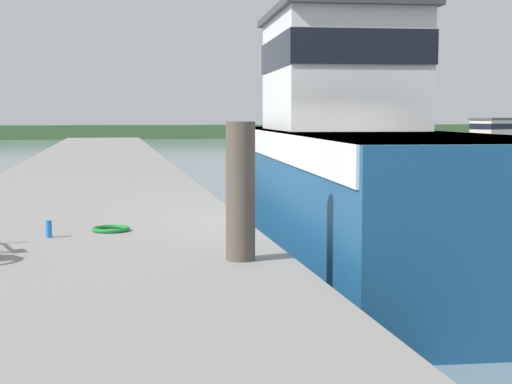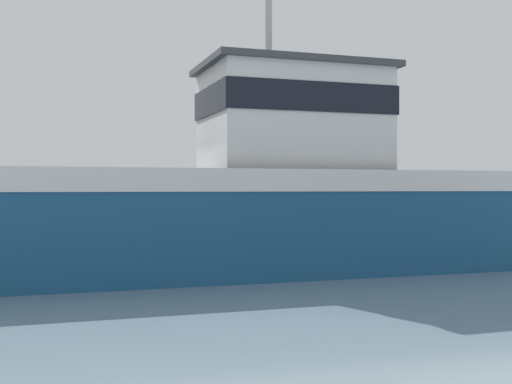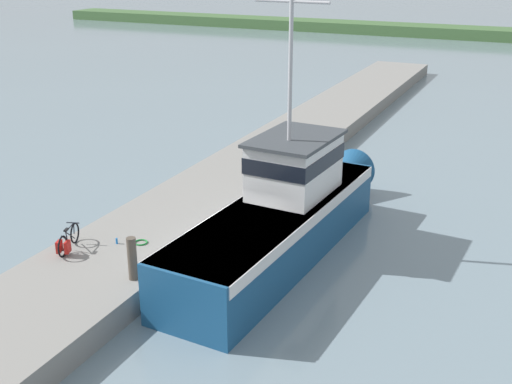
% 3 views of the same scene
% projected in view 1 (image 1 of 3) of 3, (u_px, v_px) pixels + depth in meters
% --- Properties ---
extents(ground_plane, '(320.00, 320.00, 0.00)m').
position_uv_depth(ground_plane, '(344.00, 279.00, 10.77)').
color(ground_plane, gray).
extents(dock_pier, '(4.42, 80.00, 0.83)m').
position_uv_depth(dock_pier, '(79.00, 258.00, 10.08)').
color(dock_pier, gray).
rests_on(dock_pier, ground_plane).
extents(far_shoreline, '(180.00, 5.00, 1.29)m').
position_uv_depth(far_shoreline, '(436.00, 131.00, 80.95)').
color(far_shoreline, '#426638').
rests_on(far_shoreline, ground_plane).
extents(fishing_boat_main, '(3.62, 13.55, 10.13)m').
position_uv_depth(fishing_boat_main, '(348.00, 158.00, 13.34)').
color(fishing_boat_main, navy).
rests_on(fishing_boat_main, ground_plane).
extents(boat_red_outer, '(7.36, 4.60, 2.07)m').
position_uv_depth(boat_red_outer, '(495.00, 139.00, 48.37)').
color(boat_red_outer, silver).
rests_on(boat_red_outer, ground_plane).
extents(mooring_post, '(0.29, 0.29, 1.36)m').
position_uv_depth(mooring_post, '(240.00, 191.00, 7.63)').
color(mooring_post, '#51473D').
rests_on(mooring_post, dock_pier).
extents(hose_coil, '(0.46, 0.46, 0.05)m').
position_uv_depth(hose_coil, '(111.00, 229.00, 9.62)').
color(hose_coil, '#197A2D').
rests_on(hose_coil, dock_pier).
extents(water_bottle_by_bike, '(0.07, 0.07, 0.20)m').
position_uv_depth(water_bottle_by_bike, '(49.00, 229.00, 9.10)').
color(water_bottle_by_bike, blue).
rests_on(water_bottle_by_bike, dock_pier).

